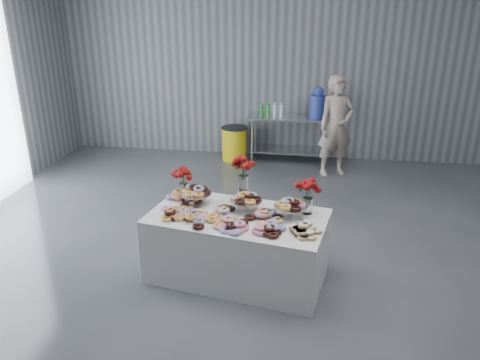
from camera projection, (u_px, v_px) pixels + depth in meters
The scene contains 16 objects.
ground at pixel (232, 281), 5.22m from camera, with size 9.00×9.00×0.00m, color #3C3F44.
room_walls at pixel (202, 33), 4.35m from camera, with size 8.04×9.04×4.02m.
display_table at pixel (238, 246), 5.20m from camera, with size 1.90×1.00×0.75m, color white.
prep_table at pixel (288, 131), 8.71m from camera, with size 1.50×0.60×0.90m.
donut_mounds at pixel (237, 214), 5.00m from camera, with size 1.80×0.80×0.09m, color #E09A52, non-canonical shape.
cake_stand_left at pixel (196, 192), 5.30m from camera, with size 0.36×0.36×0.17m.
cake_stand_mid at pixel (246, 199), 5.12m from camera, with size 0.36×0.36×0.17m.
cake_stand_right at pixel (291, 205), 4.97m from camera, with size 0.36×0.36×0.17m.
danish_pile at pixel (303, 227), 4.68m from camera, with size 0.48×0.48×0.11m, color white, non-canonical shape.
bouquet_left at pixel (183, 174), 5.39m from camera, with size 0.26×0.26×0.42m.
bouquet_right at pixel (308, 188), 5.00m from camera, with size 0.26×0.26×0.42m.
bouquet_center at pixel (244, 171), 5.24m from camera, with size 0.26×0.26×0.57m.
water_jug at pixel (317, 103), 8.44m from camera, with size 0.28×0.28×0.55m.
drink_bottles at pixel (271, 109), 8.51m from camera, with size 0.54×0.08×0.27m, color #268C33, non-canonical shape.
person at pixel (336, 126), 8.04m from camera, with size 0.63×0.42×1.74m, color #CC8C93.
trash_barrel at pixel (234, 143), 8.96m from camera, with size 0.50×0.50×0.64m.
Camera 1 is at (0.76, -4.37, 2.97)m, focal length 35.00 mm.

